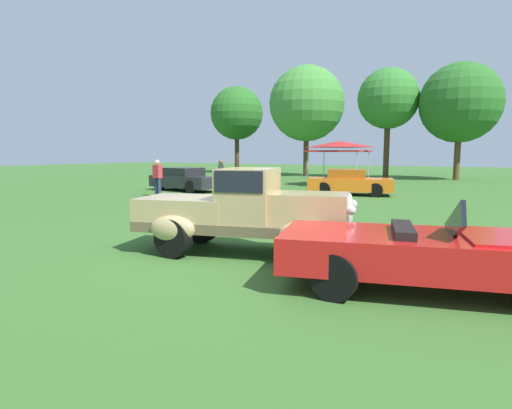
# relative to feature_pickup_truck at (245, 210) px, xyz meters

# --- Properties ---
(ground_plane) EXTENTS (120.00, 120.00, 0.00)m
(ground_plane) POSITION_rel_feature_pickup_truck_xyz_m (-0.16, 0.00, -0.86)
(ground_plane) COLOR #386628
(feature_pickup_truck) EXTENTS (4.47, 2.55, 1.70)m
(feature_pickup_truck) POSITION_rel_feature_pickup_truck_xyz_m (0.00, 0.00, 0.00)
(feature_pickup_truck) COLOR brown
(feature_pickup_truck) RESTS_ON ground_plane
(neighbor_convertible) EXTENTS (4.72, 2.65, 1.40)m
(neighbor_convertible) POSITION_rel_feature_pickup_truck_xyz_m (3.69, -0.75, -0.29)
(neighbor_convertible) COLOR red
(neighbor_convertible) RESTS_ON ground_plane
(show_car_charcoal) EXTENTS (4.31, 2.38, 1.22)m
(show_car_charcoal) POSITION_rel_feature_pickup_truck_xyz_m (-9.71, 10.68, -0.27)
(show_car_charcoal) COLOR #28282D
(show_car_charcoal) RESTS_ON ground_plane
(show_car_orange) EXTENTS (4.18, 2.54, 1.22)m
(show_car_orange) POSITION_rel_feature_pickup_truck_xyz_m (-1.42, 12.58, -0.27)
(show_car_orange) COLOR orange
(show_car_orange) RESTS_ON ground_plane
(spectator_near_truck) EXTENTS (0.43, 0.30, 1.69)m
(spectator_near_truck) POSITION_rel_feature_pickup_truck_xyz_m (-8.92, 7.63, 0.05)
(spectator_near_truck) COLOR #283351
(spectator_near_truck) RESTS_ON ground_plane
(spectator_between_cars) EXTENTS (0.43, 0.47, 1.69)m
(spectator_between_cars) POSITION_rel_feature_pickup_truck_xyz_m (-6.55, 9.27, 0.05)
(spectator_between_cars) COLOR #9E998E
(spectator_between_cars) RESTS_ON ground_plane
(canopy_tent_left_field) EXTENTS (3.26, 3.26, 2.71)m
(canopy_tent_left_field) POSITION_rel_feature_pickup_truck_xyz_m (-3.64, 18.05, 1.56)
(canopy_tent_left_field) COLOR #B7B7BC
(canopy_tent_left_field) RESTS_ON ground_plane
(treeline_far_left) EXTENTS (5.18, 5.18, 8.46)m
(treeline_far_left) POSITION_rel_feature_pickup_truck_xyz_m (-17.57, 29.31, 4.98)
(treeline_far_left) COLOR #47331E
(treeline_far_left) RESTS_ON ground_plane
(treeline_mid_left) EXTENTS (6.35, 6.35, 9.30)m
(treeline_mid_left) POSITION_rel_feature_pickup_truck_xyz_m (-9.33, 27.05, 5.25)
(treeline_mid_left) COLOR #47331E
(treeline_mid_left) RESTS_ON ground_plane
(treeline_center) EXTENTS (4.69, 4.69, 8.54)m
(treeline_center) POSITION_rel_feature_pickup_truck_xyz_m (-2.65, 27.29, 5.29)
(treeline_center) COLOR #47331E
(treeline_center) RESTS_ON ground_plane
(treeline_mid_right) EXTENTS (5.77, 5.77, 8.49)m
(treeline_mid_right) POSITION_rel_feature_pickup_truck_xyz_m (2.42, 27.39, 4.72)
(treeline_mid_right) COLOR brown
(treeline_mid_right) RESTS_ON ground_plane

